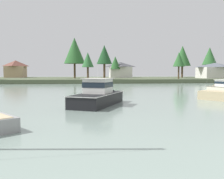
% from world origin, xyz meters
% --- Properties ---
extents(far_shore_bank, '(162.87, 46.94, 1.24)m').
position_xyz_m(far_shore_bank, '(0.00, 87.40, 0.62)').
color(far_shore_bank, '#4C563D').
rests_on(far_shore_bank, ground).
extents(cruiser_cream, '(4.55, 7.24, 3.76)m').
position_xyz_m(cruiser_cream, '(14.99, 32.12, 0.50)').
color(cruiser_cream, beige).
rests_on(cruiser_cream, ground).
extents(cruiser_black, '(6.50, 9.45, 5.01)m').
position_xyz_m(cruiser_black, '(-7.08, 17.97, 0.58)').
color(cruiser_black, black).
rests_on(cruiser_black, ground).
extents(mooring_buoy_yellow, '(0.51, 0.51, 0.56)m').
position_xyz_m(mooring_buoy_yellow, '(16.17, 38.36, 0.09)').
color(mooring_buoy_yellow, yellow).
rests_on(mooring_buoy_yellow, ground).
extents(shore_tree_inland_b, '(3.80, 3.80, 8.71)m').
position_xyz_m(shore_tree_inland_b, '(21.97, 68.96, 7.55)').
color(shore_tree_inland_b, brown).
rests_on(shore_tree_inland_b, far_shore_bank).
extents(shore_tree_inland_a, '(5.68, 5.68, 12.17)m').
position_xyz_m(shore_tree_inland_a, '(41.00, 84.58, 9.87)').
color(shore_tree_inland_a, brown).
rests_on(shore_tree_inland_a, far_shore_bank).
extents(shore_tree_left, '(4.18, 4.18, 8.58)m').
position_xyz_m(shore_tree_left, '(3.50, 88.55, 7.22)').
color(shore_tree_left, brown).
rests_on(shore_tree_left, far_shore_bank).
extents(shore_tree_left_mid, '(4.18, 4.18, 9.07)m').
position_xyz_m(shore_tree_left_mid, '(-7.59, 76.99, 7.65)').
color(shore_tree_left_mid, brown).
rests_on(shore_tree_left_mid, far_shore_bank).
extents(shore_tree_far_left, '(7.66, 7.66, 14.73)m').
position_xyz_m(shore_tree_far_left, '(-12.30, 81.96, 11.24)').
color(shore_tree_far_left, brown).
rests_on(shore_tree_far_left, far_shore_bank).
extents(shore_tree_right, '(4.77, 4.77, 10.60)m').
position_xyz_m(shore_tree_right, '(-2.57, 67.99, 8.81)').
color(shore_tree_right, brown).
rests_on(shore_tree_right, far_shore_bank).
extents(shore_tree_inland_c, '(6.77, 6.77, 13.14)m').
position_xyz_m(shore_tree_inland_c, '(31.60, 89.12, 10.18)').
color(shore_tree_inland_c, brown).
rests_on(shore_tree_inland_c, far_shore_bank).
extents(cottage_behind_trees, '(9.43, 6.81, 6.34)m').
position_xyz_m(cottage_behind_trees, '(5.91, 90.76, 4.51)').
color(cottage_behind_trees, silver).
rests_on(cottage_behind_trees, far_shore_bank).
extents(cottage_hillside, '(12.14, 9.73, 5.72)m').
position_xyz_m(cottage_hillside, '(40.10, 78.62, 4.19)').
color(cottage_hillside, silver).
rests_on(cottage_hillside, far_shore_bank).
extents(cottage_eastern, '(8.06, 8.08, 7.15)m').
position_xyz_m(cottage_eastern, '(-37.33, 97.65, 4.94)').
color(cottage_eastern, tan).
rests_on(cottage_eastern, far_shore_bank).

